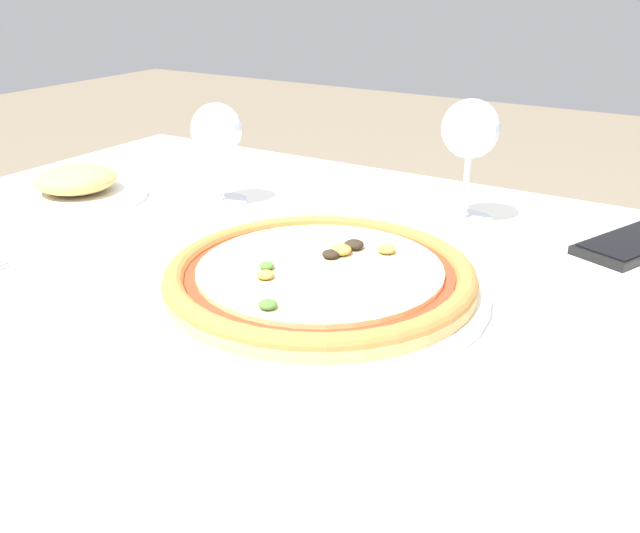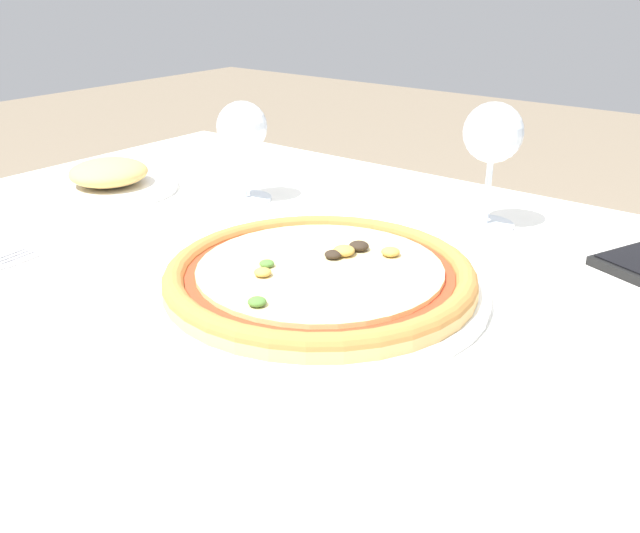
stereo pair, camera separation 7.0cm
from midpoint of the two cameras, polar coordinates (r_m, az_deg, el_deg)
The scene contains 6 objects.
dining_table at distance 0.80m, azimuth -8.19°, elevation -7.15°, with size 1.11×0.92×0.71m.
pizza_plate at distance 0.71m, azimuth -2.84°, elevation -1.01°, with size 0.34×0.34×0.04m.
wine_glass_far_left at distance 0.90m, azimuth 9.73°, elevation 10.35°, with size 0.07×0.07×0.16m.
wine_glass_far_right at distance 0.98m, azimuth -10.35°, elevation 10.35°, with size 0.07×0.07×0.14m.
cell_phone at distance 0.89m, azimuth 21.64°, elevation 1.58°, with size 0.12×0.16×0.01m.
side_plate at distance 1.07m, azimuth -20.70°, elevation 6.00°, with size 0.19×0.19×0.05m.
Camera 1 is at (0.43, -0.54, 1.01)m, focal length 40.00 mm.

